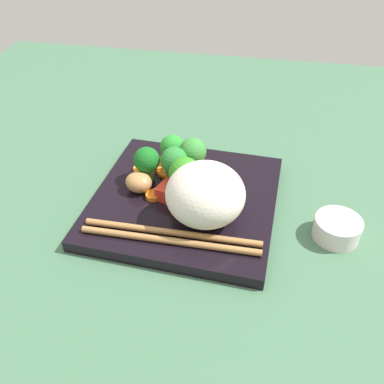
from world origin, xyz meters
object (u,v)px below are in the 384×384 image
square_plate (185,200)px  carrot_slice_0 (142,170)px  sauce_cup (337,228)px  rice_mound (205,194)px  broccoli_floret_4 (194,153)px  chopstick_pair (168,236)px

square_plate → carrot_slice_0: carrot_slice_0 is taller
square_plate → sauce_cup: size_ratio=4.16×
square_plate → sauce_cup: sauce_cup is taller
square_plate → sauce_cup: bearing=-6.9°
rice_mound → broccoli_floret_4: bearing=108.7°
carrot_slice_0 → square_plate: bearing=-29.8°
carrot_slice_0 → sauce_cup: size_ratio=0.45×
carrot_slice_0 → chopstick_pair: (6.72, -12.26, 0.02)cm
rice_mound → broccoli_floret_4: rice_mound is taller
square_plate → rice_mound: 6.99cm
chopstick_pair → sauce_cup: size_ratio=3.75×
rice_mound → sauce_cup: rice_mound is taller
broccoli_floret_4 → chopstick_pair: 13.88cm
square_plate → chopstick_pair: chopstick_pair is taller
square_plate → chopstick_pair: bearing=-92.4°
square_plate → broccoli_floret_4: size_ratio=4.31×
rice_mound → carrot_slice_0: bearing=142.3°
rice_mound → sauce_cup: size_ratio=1.68×
carrot_slice_0 → rice_mound: bearing=-37.7°
rice_mound → chopstick_pair: bearing=-130.7°
broccoli_floret_4 → sauce_cup: 21.08cm
square_plate → sauce_cup: 19.61cm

